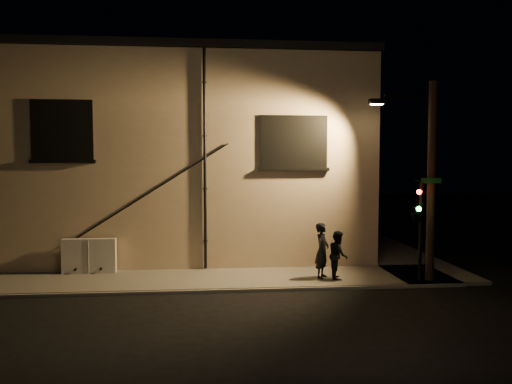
{
  "coord_description": "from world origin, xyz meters",
  "views": [
    {
      "loc": [
        -1.64,
        -16.01,
        4.29
      ],
      "look_at": [
        0.03,
        1.8,
        3.14
      ],
      "focal_mm": 35.0,
      "sensor_mm": 36.0,
      "label": 1
    }
  ],
  "objects": [
    {
      "name": "utility_cabinet",
      "position": [
        -6.07,
        2.7,
        0.76
      ],
      "size": [
        1.94,
        0.33,
        1.27
      ],
      "primitive_type": "cube",
      "color": "silver",
      "rests_on": "sidewalk"
    },
    {
      "name": "pedestrian_b",
      "position": [
        2.86,
        0.98,
        0.96
      ],
      "size": [
        0.76,
        0.91,
        1.69
      ],
      "primitive_type": "imported",
      "rotation": [
        0.0,
        0.0,
        1.41
      ],
      "color": "black",
      "rests_on": "sidewalk"
    },
    {
      "name": "streetlamp_pole",
      "position": [
        5.88,
        0.57,
        3.72
      ],
      "size": [
        2.02,
        1.39,
        6.98
      ],
      "color": "black",
      "rests_on": "ground"
    },
    {
      "name": "sidewalk",
      "position": [
        1.22,
        4.39,
        0.06
      ],
      "size": [
        21.0,
        16.0,
        0.12
      ],
      "color": "#635F59",
      "rests_on": "ground"
    },
    {
      "name": "ground",
      "position": [
        0.0,
        0.0,
        0.0
      ],
      "size": [
        90.0,
        90.0,
        0.0
      ],
      "primitive_type": "plane",
      "color": "black"
    },
    {
      "name": "pedestrian_a",
      "position": [
        2.32,
        1.15,
        1.1
      ],
      "size": [
        0.76,
        0.85,
        1.96
      ],
      "primitive_type": "imported",
      "rotation": [
        0.0,
        0.0,
        1.04
      ],
      "color": "black",
      "rests_on": "sidewalk"
    },
    {
      "name": "building",
      "position": [
        -3.0,
        8.99,
        4.4
      ],
      "size": [
        16.2,
        12.23,
        8.8
      ],
      "color": "tan",
      "rests_on": "ground"
    },
    {
      "name": "traffic_signal",
      "position": [
        5.33,
        0.19,
        2.52
      ],
      "size": [
        1.37,
        2.1,
        3.56
      ],
      "color": "black",
      "rests_on": "sidewalk"
    }
  ]
}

